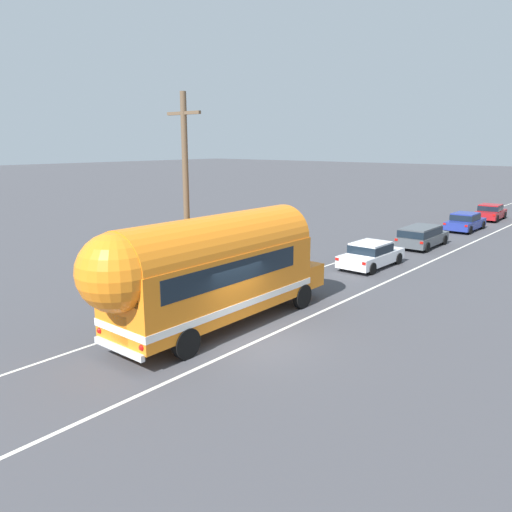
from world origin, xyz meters
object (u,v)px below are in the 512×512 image
(car_lead, at_px, (371,254))
(utility_pole, at_px, (186,199))
(painted_bus, at_px, (209,268))
(car_fourth, at_px, (490,212))
(car_second, at_px, (421,235))
(car_third, at_px, (465,221))

(car_lead, bearing_deg, utility_pole, -103.26)
(painted_bus, distance_m, car_fourth, 34.67)
(utility_pole, relative_size, car_lead, 1.90)
(painted_bus, bearing_deg, car_second, 90.26)
(car_lead, bearing_deg, car_second, 90.21)
(painted_bus, xyz_separation_m, car_third, (-0.06, 27.57, -1.57))
(car_second, bearing_deg, utility_pole, -98.13)
(utility_pole, bearing_deg, car_lead, 76.74)
(painted_bus, distance_m, car_lead, 12.37)
(car_third, bearing_deg, utility_pole, -95.60)
(painted_bus, relative_size, car_third, 2.43)
(painted_bus, bearing_deg, car_fourth, 90.36)
(car_third, height_order, car_fourth, same)
(car_third, relative_size, car_fourth, 1.04)
(utility_pole, relative_size, car_third, 1.90)
(utility_pole, distance_m, car_third, 26.57)
(car_second, xyz_separation_m, car_fourth, (-0.13, 15.46, -0.07))
(car_second, relative_size, car_third, 1.02)
(utility_pole, height_order, car_lead, utility_pole)
(car_lead, height_order, car_fourth, same)
(car_third, bearing_deg, car_lead, -90.00)
(utility_pole, bearing_deg, painted_bus, -27.71)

